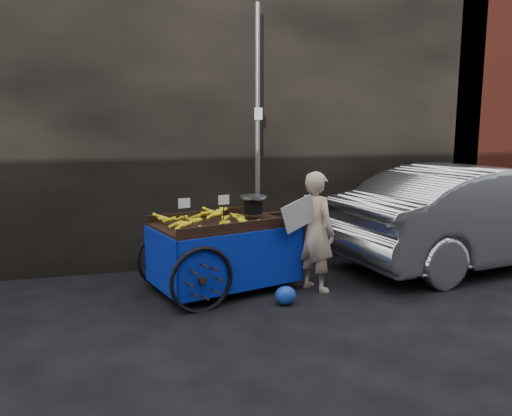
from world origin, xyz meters
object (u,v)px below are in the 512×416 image
object	(u,v)px
plastic_bag	(286,295)
parked_car	(481,215)
vendor	(316,231)
banana_cart	(220,230)

from	to	relation	value
plastic_bag	parked_car	size ratio (longest dim) A/B	0.05
parked_car	plastic_bag	bearing A→B (deg)	96.15
vendor	plastic_bag	world-z (taller)	vendor
plastic_bag	parked_car	distance (m)	3.81
parked_car	banana_cart	bearing A→B (deg)	83.58
vendor	parked_car	world-z (taller)	vendor
banana_cart	vendor	distance (m)	1.30
banana_cart	vendor	xyz separation A→B (m)	(1.25, -0.33, -0.02)
banana_cart	plastic_bag	distance (m)	1.26
banana_cart	parked_car	size ratio (longest dim) A/B	0.55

